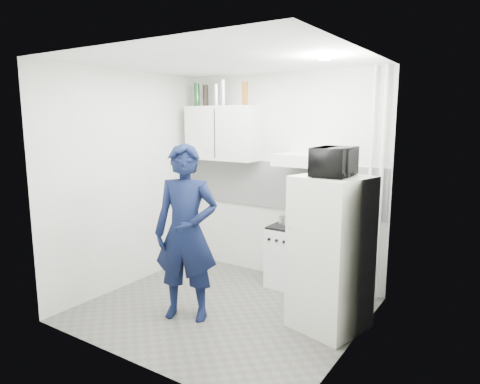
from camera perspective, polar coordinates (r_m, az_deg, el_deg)
The scene contains 22 objects.
floor at distance 4.81m, azimuth -2.33°, elevation -15.35°, with size 2.80×2.80×0.00m, color #575753.
ceiling at distance 4.39m, azimuth -2.57°, elevation 17.10°, with size 2.80×2.80×0.00m, color white.
wall_back at distance 5.47m, azimuth 5.21°, elevation 1.96°, with size 2.80×2.80×0.00m, color beige.
wall_left at distance 5.34m, azimuth -14.75°, elevation 1.50°, with size 2.60×2.60×0.00m, color beige.
wall_right at distance 3.79m, azimuth 15.06°, elevation -1.83°, with size 2.60×2.60×0.00m, color beige.
person at distance 4.37m, azimuth -7.20°, elevation -5.42°, with size 0.66×0.43×1.80m, color black.
stove at distance 5.33m, azimuth 6.54°, elevation -8.58°, with size 0.46×0.46×0.73m, color white.
fridge at distance 4.26m, azimuth 12.00°, elevation -8.01°, with size 0.62×0.62×1.51m, color white.
stove_top at distance 5.22m, azimuth 6.62°, elevation -4.62°, with size 0.44×0.44×0.03m, color black.
saucepan at distance 5.28m, azimuth 6.06°, elevation -3.79°, with size 0.16×0.16×0.09m, color silver.
microwave at distance 4.08m, azimuth 12.44°, elevation 3.97°, with size 0.33×0.49×0.27m, color black.
bottle_a at distance 5.93m, azimuth -5.77°, elevation 12.78°, with size 0.07×0.07×0.31m, color #144C1E.
bottle_b at distance 5.83m, azimuth -4.63°, elevation 12.70°, with size 0.07×0.07×0.28m, color black.
bottle_c at distance 5.73m, azimuth -3.21°, elevation 12.78°, with size 0.07×0.07×0.28m, color silver.
bottle_d at distance 5.67m, azimuth -2.27°, elevation 13.07°, with size 0.08×0.08×0.33m, color silver.
bottle_e at distance 5.48m, azimuth 0.64°, elevation 12.98°, with size 0.07×0.07×0.29m, color brown.
upper_cabinet at distance 5.67m, azimuth -2.33°, elevation 7.85°, with size 1.00×0.35×0.70m, color white.
range_hood at distance 5.01m, azimuth 8.46°, elevation 4.30°, with size 0.60×0.50×0.14m, color white.
backsplash at distance 5.47m, azimuth 5.12°, elevation 0.91°, with size 2.74×0.03×0.60m, color white.
pipe_a at distance 4.92m, azimuth 18.24°, elevation 0.64°, with size 0.05×0.05×2.60m, color white.
pipe_b at distance 4.95m, azimuth 16.90°, elevation 0.76°, with size 0.04×0.04×2.60m, color white.
ceiling_spot_fixture at distance 4.07m, azimuth 11.23°, elevation 17.08°, with size 0.10×0.10×0.02m, color white.
Camera 1 is at (2.54, -3.54, 2.04)m, focal length 32.00 mm.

